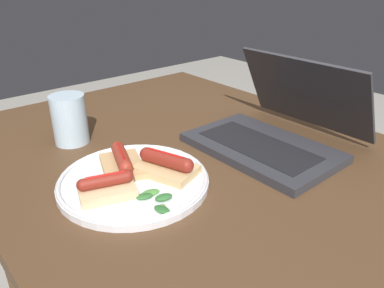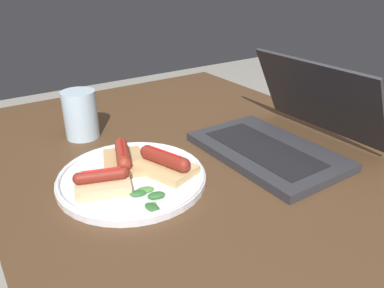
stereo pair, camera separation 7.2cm
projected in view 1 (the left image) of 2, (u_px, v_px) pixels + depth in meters
The scene contains 8 objects.
desk at pixel (210, 192), 0.81m from camera, with size 1.21×0.83×0.70m.
laptop at pixel (275, 131), 0.83m from camera, with size 0.32×0.29×0.19m.
plate at pixel (134, 180), 0.69m from camera, with size 0.28×0.28×0.02m.
sausage_toast_left at pixel (107, 187), 0.63m from camera, with size 0.09×0.11×0.04m.
sausage_toast_middle at pixel (166, 165), 0.70m from camera, with size 0.13×0.11×0.04m.
sausage_toast_right at pixel (122, 162), 0.72m from camera, with size 0.13×0.11×0.04m.
salad_pile at pixel (156, 199), 0.62m from camera, with size 0.08×0.06×0.01m.
drinking_glass at pixel (70, 119), 0.84m from camera, with size 0.08×0.08×0.11m.
Camera 1 is at (0.50, -0.47, 1.07)m, focal length 35.00 mm.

